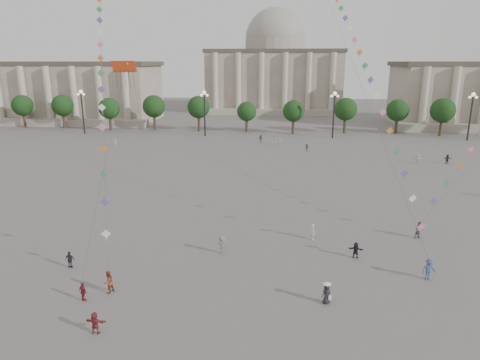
{
  "coord_description": "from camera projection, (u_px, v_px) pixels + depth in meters",
  "views": [
    {
      "loc": [
        3.25,
        -30.0,
        17.21
      ],
      "look_at": [
        -0.89,
        12.0,
        5.48
      ],
      "focal_mm": 32.0,
      "sensor_mm": 36.0,
      "label": 1
    }
  ],
  "objects": [
    {
      "name": "lamp_post_mid_east",
      "position": [
        334.0,
        106.0,
        97.41
      ],
      "size": [
        2.0,
        0.9,
        10.65
      ],
      "color": "#262628",
      "rests_on": "ground"
    },
    {
      "name": "lamp_post_mid_west",
      "position": [
        204.0,
        105.0,
        100.24
      ],
      "size": [
        2.0,
        0.9,
        10.65
      ],
      "color": "#262628",
      "rests_on": "ground"
    },
    {
      "name": "hall_central",
      "position": [
        274.0,
        70.0,
        153.76
      ],
      "size": [
        48.3,
        34.3,
        35.5
      ],
      "color": "gray",
      "rests_on": "ground"
    },
    {
      "name": "lamp_post_far_west",
      "position": [
        82.0,
        104.0,
        103.08
      ],
      "size": [
        2.0,
        0.9,
        10.65
      ],
      "color": "#262628",
      "rests_on": "ground"
    },
    {
      "name": "person_crowd_9",
      "position": [
        447.0,
        159.0,
        74.46
      ],
      "size": [
        1.54,
        0.7,
        1.6
      ],
      "primitive_type": "imported",
      "rotation": [
        0.0,
        0.0,
        0.16
      ],
      "color": "black",
      "rests_on": "ground"
    },
    {
      "name": "kite_flyer_1",
      "position": [
        429.0,
        269.0,
        34.69
      ],
      "size": [
        1.33,
        0.98,
        1.85
      ],
      "primitive_type": "imported",
      "rotation": [
        0.0,
        0.0,
        0.27
      ],
      "color": "#374D7C",
      "rests_on": "ground"
    },
    {
      "name": "person_crowd_12",
      "position": [
        307.0,
        147.0,
        84.87
      ],
      "size": [
        1.26,
        1.32,
        1.49
      ],
      "primitive_type": "imported",
      "rotation": [
        0.0,
        0.0,
        2.31
      ],
      "color": "slate",
      "rests_on": "ground"
    },
    {
      "name": "tourist_4",
      "position": [
        70.0,
        260.0,
        36.78
      ],
      "size": [
        0.9,
        0.42,
        1.49
      ],
      "primitive_type": "imported",
      "rotation": [
        0.0,
        0.0,
        3.08
      ],
      "color": "#222328",
      "rests_on": "ground"
    },
    {
      "name": "tourist_0",
      "position": [
        83.0,
        292.0,
        31.65
      ],
      "size": [
        0.95,
        0.78,
        1.51
      ],
      "primitive_type": "imported",
      "rotation": [
        0.0,
        0.0,
        2.6
      ],
      "color": "maroon",
      "rests_on": "ground"
    },
    {
      "name": "tree_row",
      "position": [
        269.0,
        110.0,
        107.02
      ],
      "size": [
        137.12,
        5.12,
        8.0
      ],
      "color": "#35291A",
      "rests_on": "ground"
    },
    {
      "name": "person_crowd_13",
      "position": [
        313.0,
        232.0,
        42.62
      ],
      "size": [
        0.6,
        0.71,
        1.65
      ],
      "primitive_type": "imported",
      "rotation": [
        0.0,
        0.0,
        1.97
      ],
      "color": "silver",
      "rests_on": "ground"
    },
    {
      "name": "person_crowd_0",
      "position": [
        261.0,
        138.0,
        93.87
      ],
      "size": [
        1.09,
        0.71,
        1.73
      ],
      "primitive_type": "imported",
      "rotation": [
        0.0,
        0.0,
        0.3
      ],
      "color": "navy",
      "rests_on": "ground"
    },
    {
      "name": "person_crowd_10",
      "position": [
        116.0,
        143.0,
        89.17
      ],
      "size": [
        0.64,
        0.65,
        1.51
      ],
      "primitive_type": "imported",
      "rotation": [
        0.0,
        0.0,
        2.32
      ],
      "color": "silver",
      "rests_on": "ground"
    },
    {
      "name": "person_crowd_4",
      "position": [
        279.0,
        142.0,
        89.67
      ],
      "size": [
        1.53,
        1.42,
        1.72
      ],
      "primitive_type": "imported",
      "rotation": [
        0.0,
        0.0,
        3.85
      ],
      "color": "silver",
      "rests_on": "ground"
    },
    {
      "name": "dragon_kite",
      "position": [
        124.0,
        76.0,
        39.07
      ],
      "size": [
        2.23,
        6.39,
        19.38
      ],
      "color": "red",
      "rests_on": "ground"
    },
    {
      "name": "person_crowd_3",
      "position": [
        356.0,
        250.0,
        38.63
      ],
      "size": [
        1.44,
        0.68,
        1.49
      ],
      "primitive_type": "imported",
      "rotation": [
        0.0,
        0.0,
        2.97
      ],
      "color": "black",
      "rests_on": "ground"
    },
    {
      "name": "lamp_post_far_east",
      "position": [
        472.0,
        108.0,
        94.58
      ],
      "size": [
        2.0,
        0.9,
        10.65
      ],
      "color": "#262628",
      "rests_on": "ground"
    },
    {
      "name": "hat_person",
      "position": [
        327.0,
        293.0,
        31.32
      ],
      "size": [
        0.9,
        0.84,
        1.69
      ],
      "color": "black",
      "rests_on": "ground"
    },
    {
      "name": "kite_train_west",
      "position": [
        100.0,
        1.0,
        55.67
      ],
      "size": [
        21.59,
        55.28,
        74.14
      ],
      "color": "#3F3F3F",
      "rests_on": "ground"
    },
    {
      "name": "kite_flyer_2",
      "position": [
        419.0,
        230.0,
        42.87
      ],
      "size": [
        1.04,
        0.92,
        1.77
      ],
      "primitive_type": "imported",
      "rotation": [
        0.0,
        0.0,
        0.34
      ],
      "color": "#5C5D61",
      "rests_on": "ground"
    },
    {
      "name": "person_crowd_7",
      "position": [
        418.0,
        159.0,
        74.2
      ],
      "size": [
        1.61,
        0.68,
        1.68
      ],
      "primitive_type": "imported",
      "rotation": [
        0.0,
        0.0,
        3.02
      ],
      "color": "white",
      "rests_on": "ground"
    },
    {
      "name": "kite_flyer_0",
      "position": [
        108.0,
        282.0,
        32.77
      ],
      "size": [
        0.99,
        1.08,
        1.78
      ],
      "primitive_type": "imported",
      "rotation": [
        0.0,
        0.0,
        4.25
      ],
      "color": "brown",
      "rests_on": "ground"
    },
    {
      "name": "hall_west",
      "position": [
        22.0,
        92.0,
        128.53
      ],
      "size": [
        84.0,
        26.22,
        17.2
      ],
      "color": "gray",
      "rests_on": "ground"
    },
    {
      "name": "ground",
      "position": [
        236.0,
        288.0,
        33.68
      ],
      "size": [
        360.0,
        360.0,
        0.0
      ],
      "primitive_type": "plane",
      "color": "#5D5957",
      "rests_on": "ground"
    },
    {
      "name": "tourist_2",
      "position": [
        95.0,
        323.0,
        27.86
      ],
      "size": [
        1.42,
        0.5,
        1.51
      ],
      "primitive_type": "imported",
      "rotation": [
        0.0,
        0.0,
        3.1
      ],
      "color": "maroon",
      "rests_on": "ground"
    },
    {
      "name": "person_crowd_6",
      "position": [
        222.0,
        245.0,
        39.4
      ],
      "size": [
        1.18,
        0.72,
        1.77
      ],
      "primitive_type": "imported",
      "rotation": [
        0.0,
        0.0,
        0.06
      ],
      "color": "slate",
      "rests_on": "ground"
    }
  ]
}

